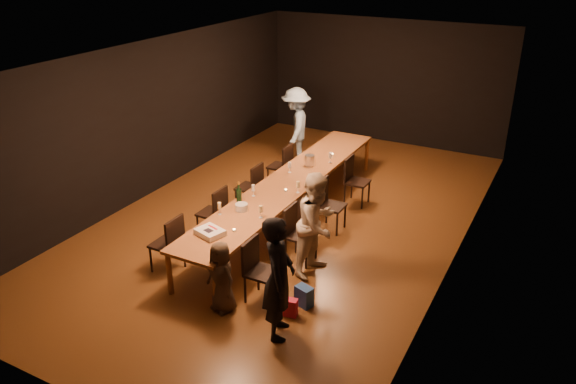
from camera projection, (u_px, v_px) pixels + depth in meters
The scene contains 30 objects.
ground at pixel (289, 219), 10.32m from camera, with size 10.00×10.00×0.00m, color #4D2913.
room_shell at pixel (289, 109), 9.46m from camera, with size 6.04×10.04×3.02m.
table at pixel (289, 184), 10.03m from camera, with size 0.90×6.00×0.75m.
chair_right_0 at pixel (262, 272), 7.84m from camera, with size 0.42×0.42×0.93m, color black, non-canonical shape.
chair_right_1 at pixel (301, 235), 8.80m from camera, with size 0.42×0.42×0.93m, color black, non-canonical shape.
chair_right_2 at pixel (332, 206), 9.76m from camera, with size 0.42×0.42×0.93m, color black, non-canonical shape.
chair_right_3 at pixel (357, 181), 10.73m from camera, with size 0.42×0.42×0.93m, color black, non-canonical shape.
chair_left_0 at pixel (166, 243), 8.56m from camera, with size 0.42×0.42×0.93m, color black, non-canonical shape.
chair_left_1 at pixel (212, 212), 9.53m from camera, with size 0.42×0.42×0.93m, color black, non-canonical shape.
chair_left_2 at pixel (249, 187), 10.49m from camera, with size 0.42×0.42×0.93m, color black, non-canonical shape.
chair_left_3 at pixel (280, 166), 11.45m from camera, with size 0.42×0.42×0.93m, color black, non-canonical shape.
woman_birthday at pixel (279, 278), 7.01m from camera, with size 0.62×0.40×1.69m, color black.
woman_tan at pixel (317, 224), 8.39m from camera, with size 0.79×0.62×1.63m, color beige.
man_blue at pixel (296, 127), 12.46m from camera, with size 1.13×0.65×1.76m, color #92BCE2.
child at pixel (222, 277), 7.62m from camera, with size 0.51×0.33×1.04m, color #443426.
gift_bag_red at pixel (289, 307), 7.64m from camera, with size 0.22×0.12×0.26m, color #DE2146.
gift_bag_blue at pixel (304, 296), 7.84m from camera, with size 0.24×0.16×0.30m, color #2956B2.
birthday_cake at pixel (210, 232), 8.20m from camera, with size 0.46×0.40×0.09m.
plate_stack at pixel (242, 207), 8.93m from camera, with size 0.20×0.20×0.11m, color silver.
champagne_bottle at pixel (239, 192), 9.13m from camera, with size 0.09×0.09×0.37m, color black, non-canonical shape.
ice_bucket at pixel (310, 160), 10.67m from camera, with size 0.19×0.19×0.21m, color silver.
wineglass_0 at pixel (220, 208), 8.78m from camera, with size 0.06×0.06×0.21m, color beige, non-canonical shape.
wineglass_1 at pixel (261, 212), 8.67m from camera, with size 0.06×0.06×0.21m, color beige, non-canonical shape.
wineglass_2 at pixel (253, 190), 9.40m from camera, with size 0.06×0.06×0.21m, color silver, non-canonical shape.
wineglass_3 at pixel (298, 187), 9.53m from camera, with size 0.06×0.06×0.21m, color beige, non-canonical shape.
wineglass_4 at pixel (290, 167), 10.35m from camera, with size 0.06×0.06×0.21m, color silver, non-canonical shape.
wineglass_5 at pixel (330, 158), 10.80m from camera, with size 0.06×0.06×0.21m, color silver, non-canonical shape.
tealight_near at pixel (234, 230), 8.31m from camera, with size 0.05×0.05×0.03m, color #B2B7B2.
tealight_mid at pixel (286, 190), 9.62m from camera, with size 0.05×0.05×0.03m, color #B2B7B2.
tealight_far at pixel (332, 154), 11.20m from camera, with size 0.05×0.05×0.03m, color #B2B7B2.
Camera 1 is at (4.29, -8.12, 4.73)m, focal length 35.00 mm.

